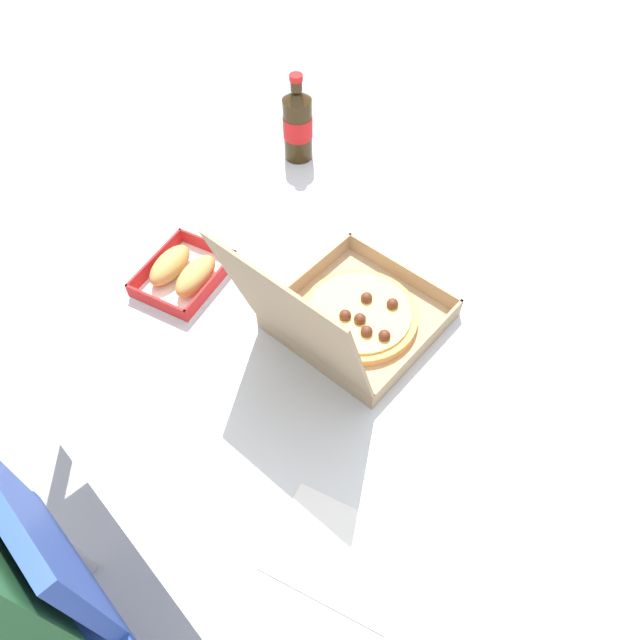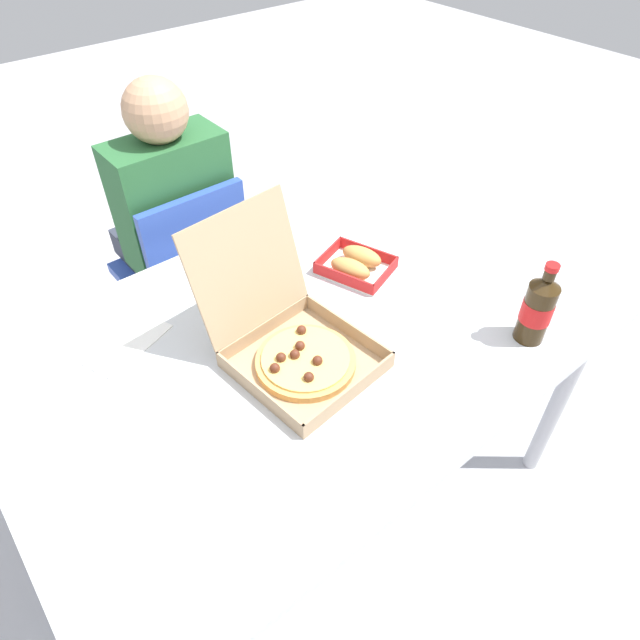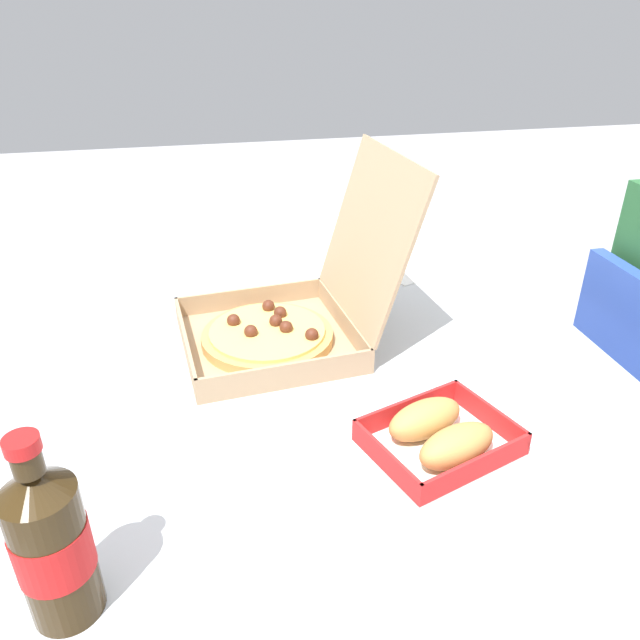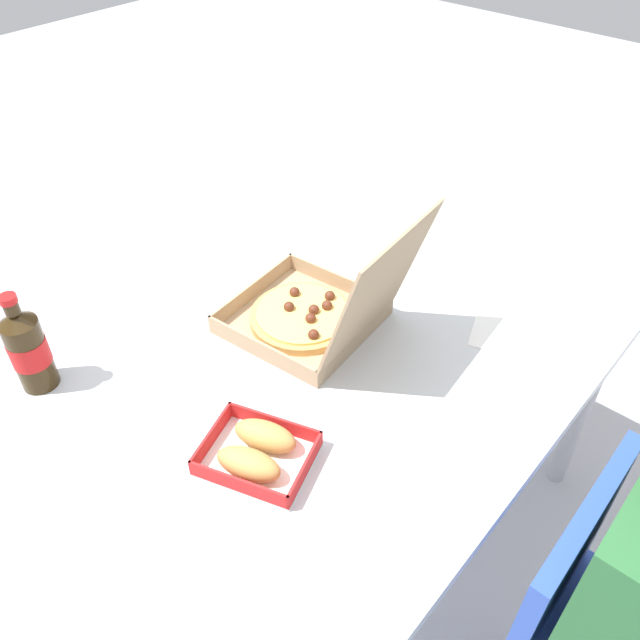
# 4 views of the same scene
# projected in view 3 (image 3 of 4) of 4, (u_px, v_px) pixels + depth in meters

# --- Properties ---
(ground_plane) EXTENTS (10.00, 10.00, 0.00)m
(ground_plane) POSITION_uv_depth(u_px,v_px,m) (323.00, 627.00, 1.41)
(ground_plane) COLOR #B2B2B7
(dining_table) EXTENTS (1.47, 0.98, 0.73)m
(dining_table) POSITION_uv_depth(u_px,v_px,m) (324.00, 390.00, 1.09)
(dining_table) COLOR silver
(dining_table) RESTS_ON ground_plane
(pizza_box_open) EXTENTS (0.33, 0.41, 0.33)m
(pizza_box_open) POSITION_uv_depth(u_px,v_px,m) (287.00, 317.00, 1.09)
(pizza_box_open) COLOR tan
(pizza_box_open) RESTS_ON dining_table
(bread_side_box) EXTENTS (0.20, 0.23, 0.06)m
(bread_side_box) POSITION_uv_depth(u_px,v_px,m) (440.00, 435.00, 0.84)
(bread_side_box) COLOR white
(bread_side_box) RESTS_ON dining_table
(cola_bottle) EXTENTS (0.07, 0.07, 0.22)m
(cola_bottle) POSITION_uv_depth(u_px,v_px,m) (52.00, 543.00, 0.59)
(cola_bottle) COLOR #33230F
(cola_bottle) RESTS_ON dining_table
(paper_menu) EXTENTS (0.25, 0.21, 0.00)m
(paper_menu) POSITION_uv_depth(u_px,v_px,m) (401.00, 262.00, 1.42)
(paper_menu) COLOR white
(paper_menu) RESTS_ON dining_table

